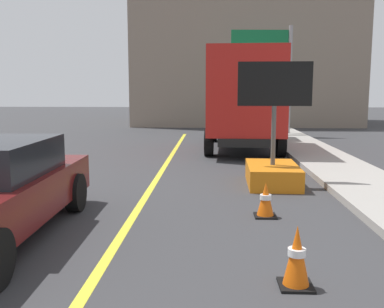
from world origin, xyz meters
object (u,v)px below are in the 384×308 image
box_truck (244,98)px  traffic_cone_far_lane (266,200)px  highway_guide_sign (273,61)px  traffic_cone_mid_lane (297,257)px  arrow_board_trailer (273,163)px

box_truck → traffic_cone_far_lane: bearing=-91.5°
highway_guide_sign → traffic_cone_mid_lane: (-1.85, -15.84, -3.09)m
traffic_cone_mid_lane → arrow_board_trailer: bearing=85.0°
highway_guide_sign → box_truck: bearing=-109.2°
traffic_cone_far_lane → highway_guide_sign: bearing=82.0°
arrow_board_trailer → traffic_cone_far_lane: size_ratio=4.61×
traffic_cone_mid_lane → traffic_cone_far_lane: (-0.01, 2.62, -0.05)m
box_truck → highway_guide_sign: highway_guide_sign is taller
traffic_cone_far_lane → traffic_cone_mid_lane: bearing=-89.8°
box_truck → traffic_cone_far_lane: size_ratio=11.29×
box_truck → traffic_cone_mid_lane: 11.24m
highway_guide_sign → traffic_cone_far_lane: size_ratio=8.54×
arrow_board_trailer → box_truck: size_ratio=0.41×
arrow_board_trailer → highway_guide_sign: bearing=82.5°
highway_guide_sign → traffic_cone_mid_lane: bearing=-96.7°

